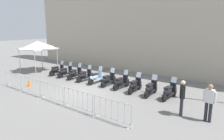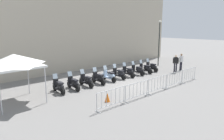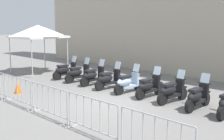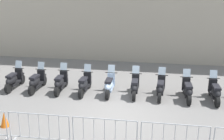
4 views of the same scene
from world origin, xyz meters
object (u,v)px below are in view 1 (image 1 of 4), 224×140
motorcycle_2 (75,74)px  motorcycle_4 (96,78)px  motorcycle_1 (65,72)px  barrier_segment_1 (31,86)px  motorcycle_9 (169,92)px  officer_mid_plaza (209,101)px  motorcycle_6 (121,82)px  motorcycle_7 (135,86)px  motorcycle_3 (84,76)px  motorcycle_0 (57,70)px  motorcycle_8 (151,89)px  barrier_segment_3 (78,101)px  barrier_segment_4 (112,111)px  canopy_tent (38,45)px  barrier_segment_2 (52,93)px  traffic_cone (29,83)px  officer_near_row_end (182,96)px  motorcycle_5 (108,80)px  barrier_segment_0 (14,81)px

motorcycle_2 → motorcycle_4: same height
motorcycle_1 → motorcycle_4: (3.43, -0.07, 0.00)m
barrier_segment_1 → motorcycle_9: bearing=29.3°
motorcycle_1 → officer_mid_plaza: (11.59, -2.05, 0.53)m
motorcycle_6 → motorcycle_7: 1.16m
motorcycle_3 → officer_mid_plaza: 9.52m
motorcycle_0 → motorcycle_8: same height
barrier_segment_3 → barrier_segment_4: (2.15, -0.07, 0.00)m
canopy_tent → motorcycle_7: bearing=-2.2°
barrier_segment_4 → motorcycle_4: bearing=136.2°
motorcycle_7 → motorcycle_9: (2.28, 0.05, 0.00)m
motorcycle_7 → barrier_segment_2: size_ratio=0.84×
motorcycle_7 → motorcycle_0: bearing=177.8°
motorcycle_2 → traffic_cone: (-1.09, -3.45, -0.18)m
motorcycle_7 → canopy_tent: 10.94m
motorcycle_2 → motorcycle_9: bearing=-1.4°
motorcycle_8 → barrier_segment_4: bearing=-88.1°
barrier_segment_3 → officer_near_row_end: size_ratio=1.19×
barrier_segment_2 → barrier_segment_3: 2.15m
motorcycle_2 → motorcycle_9: same height
barrier_segment_1 → motorcycle_3: bearing=82.3°
motorcycle_1 → motorcycle_7: 6.87m
barrier_segment_4 → motorcycle_0: bearing=153.4°
motorcycle_5 → traffic_cone: (-4.52, -3.39, -0.18)m
barrier_segment_3 → canopy_tent: 11.10m
motorcycle_1 → motorcycle_6: bearing=-1.2°
motorcycle_3 → traffic_cone: size_ratio=3.14×
motorcycle_3 → motorcycle_5: same height
motorcycle_0 → motorcycle_4: (4.58, -0.13, 0.00)m
motorcycle_2 → barrier_segment_1: bearing=-82.7°
officer_mid_plaza → barrier_segment_2: bearing=-162.8°
officer_near_row_end → motorcycle_6: bearing=157.2°
motorcycle_3 → barrier_segment_1: size_ratio=0.84×
motorcycle_8 → motorcycle_9: 1.14m
motorcycle_9 → barrier_segment_3: size_ratio=0.84×
motorcycle_9 → barrier_segment_0: motorcycle_9 is taller
barrier_segment_0 → traffic_cone: bearing=59.4°
motorcycle_5 → motorcycle_9: bearing=-1.7°
motorcycle_1 → motorcycle_8: bearing=-2.0°
motorcycle_6 → motorcycle_8: size_ratio=1.00×
barrier_segment_1 → officer_mid_plaza: 10.16m
motorcycle_9 → barrier_segment_2: (-5.29, -4.24, 0.07)m
motorcycle_5 → officer_mid_plaza: (7.01, -1.99, 0.53)m
barrier_segment_3 → motorcycle_0: bearing=147.3°
barrier_segment_3 → traffic_cone: barrier_segment_3 is taller
motorcycle_0 → motorcycle_3: 3.43m
motorcycle_4 → traffic_cone: 4.79m
barrier_segment_1 → barrier_segment_2: bearing=-2.0°
motorcycle_0 → canopy_tent: size_ratio=0.59×
barrier_segment_3 → barrier_segment_2: bearing=178.0°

